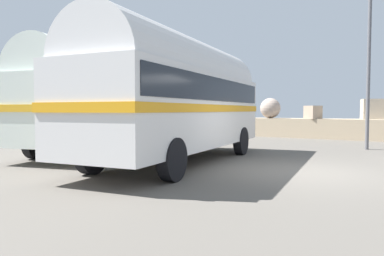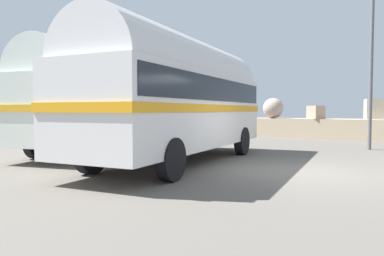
# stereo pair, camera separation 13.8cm
# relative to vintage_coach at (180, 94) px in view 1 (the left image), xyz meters

# --- Properties ---
(ground) EXTENTS (32.00, 26.00, 0.02)m
(ground) POSITION_rel_vintage_coach_xyz_m (3.52, 0.38, -2.04)
(ground) COLOR #5A554E
(breakwater) EXTENTS (31.36, 2.36, 2.41)m
(breakwater) POSITION_rel_vintage_coach_xyz_m (3.73, 12.13, -1.29)
(breakwater) COLOR tan
(breakwater) RESTS_ON ground
(vintage_coach) EXTENTS (3.76, 8.86, 3.70)m
(vintage_coach) POSITION_rel_vintage_coach_xyz_m (0.00, 0.00, 0.00)
(vintage_coach) COLOR black
(vintage_coach) RESTS_ON ground
(second_coach) EXTENTS (4.62, 8.91, 3.70)m
(second_coach) POSITION_rel_vintage_coach_xyz_m (-3.99, 0.99, 0.00)
(second_coach) COLOR black
(second_coach) RESTS_ON ground
(lamp_post) EXTENTS (0.73, 0.94, 7.19)m
(lamp_post) POSITION_rel_vintage_coach_xyz_m (4.05, 6.93, 1.96)
(lamp_post) COLOR #5B5B60
(lamp_post) RESTS_ON ground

